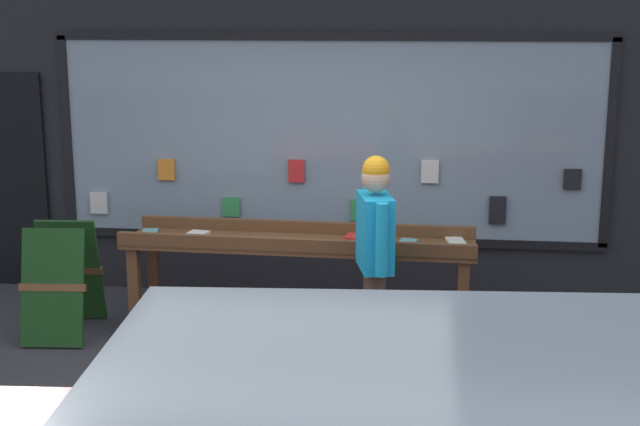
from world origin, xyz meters
TOP-DOWN VIEW (x-y plane):
  - ground_plane at (0.00, 0.00)m, footprint 40.00×40.00m
  - shopfront_facade at (-0.03, 2.39)m, footprint 8.12×0.29m
  - display_table_main at (-0.00, 1.17)m, footprint 2.90×0.72m
  - person_browsing at (0.66, 0.55)m, footprint 0.32×0.64m
  - small_dog at (0.29, 0.41)m, footprint 0.21×0.61m
  - sandwich_board_sign at (-1.98, 0.98)m, footprint 0.59×0.80m

SIDE VIEW (x-z plane):
  - ground_plane at x=0.00m, z-range 0.00..0.00m
  - small_dog at x=0.29m, z-range 0.08..0.49m
  - sandwich_board_sign at x=-1.98m, z-range 0.01..0.95m
  - display_table_main at x=0.00m, z-range 0.29..1.21m
  - person_browsing at x=0.66m, z-range 0.13..1.78m
  - shopfront_facade at x=-0.03m, z-range -0.03..3.73m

